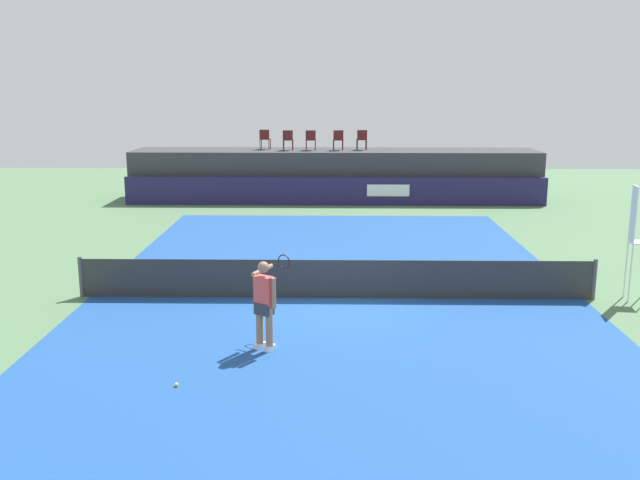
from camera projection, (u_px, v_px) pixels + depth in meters
ground_plane at (335, 267)px, 20.15m from camera, size 48.00×48.00×0.00m
court_inner at (336, 298)px, 17.22m from camera, size 12.00×22.00×0.00m
sponsor_wall at (335, 191)px, 30.27m from camera, size 18.00×0.22×1.20m
spectator_platform at (335, 174)px, 31.92m from camera, size 18.00×2.80×2.20m
spectator_chair_far_left at (265, 138)px, 31.83m from camera, size 0.47×0.47×0.89m
spectator_chair_left at (288, 139)px, 31.37m from camera, size 0.44×0.44×0.89m
spectator_chair_center at (311, 139)px, 31.37m from camera, size 0.44×0.44×0.89m
spectator_chair_right at (338, 139)px, 31.38m from camera, size 0.46×0.46×0.89m
spectator_chair_far_right at (362, 139)px, 31.53m from camera, size 0.46×0.46×0.89m
umpire_chair at (636, 235)px, 16.76m from camera, size 0.49×0.49×2.76m
tennis_net at (336, 279)px, 17.12m from camera, size 12.40×0.02×0.95m
net_post_near at (81, 277)px, 17.23m from camera, size 0.10×0.10×1.00m
net_post_far at (594, 279)px, 17.00m from camera, size 0.10×0.10×1.00m
tennis_player at (265, 302)px, 13.72m from camera, size 0.72×1.25×1.77m
tennis_ball at (176, 385)px, 12.16m from camera, size 0.07×0.07×0.07m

